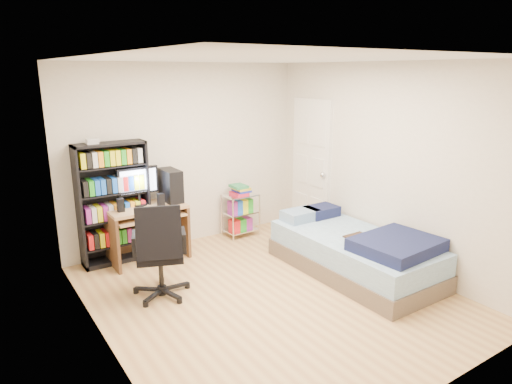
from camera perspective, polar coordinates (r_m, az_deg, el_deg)
room at (r=4.71m, az=1.65°, el=0.94°), size 3.58×4.08×2.58m
media_shelf at (r=5.99m, az=-17.37°, el=-1.20°), size 0.87×0.29×1.61m
computer_desk at (r=6.05m, az=-12.84°, el=-2.10°), size 0.96×0.56×1.21m
office_chair at (r=5.07m, az=-11.82°, el=-9.20°), size 0.82×0.82×1.07m
wire_cart at (r=6.71m, az=-1.96°, el=-1.35°), size 0.49×0.36×0.78m
bed at (r=5.69m, az=12.33°, el=-7.34°), size 1.05×2.10×0.60m
door at (r=6.84m, az=6.91°, el=3.11°), size 0.12×0.80×2.00m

